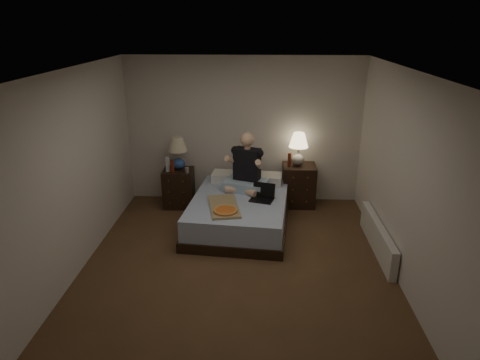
{
  "coord_description": "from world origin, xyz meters",
  "views": [
    {
      "loc": [
        0.26,
        -4.89,
        3.01
      ],
      "look_at": [
        0.0,
        0.9,
        0.85
      ],
      "focal_mm": 32.0,
      "sensor_mm": 36.0,
      "label": 1
    }
  ],
  "objects_px": {
    "beer_bottle_right": "(289,160)",
    "pizza_box": "(225,211)",
    "lamp_right": "(298,149)",
    "bed": "(239,212)",
    "water_bottle": "(168,164)",
    "nightstand_left": "(179,188)",
    "lamp_left": "(178,153)",
    "nightstand_right": "(299,185)",
    "beer_bottle_left": "(172,166)",
    "person": "(246,162)",
    "laptop": "(262,193)",
    "radiator": "(378,237)",
    "soda_can": "(187,170)"
  },
  "relations": [
    {
      "from": "lamp_right",
      "to": "beer_bottle_right",
      "type": "height_order",
      "value": "lamp_right"
    },
    {
      "from": "beer_bottle_left",
      "to": "pizza_box",
      "type": "relative_size",
      "value": 0.3
    },
    {
      "from": "bed",
      "to": "nightstand_right",
      "type": "xyz_separation_m",
      "value": [
        0.98,
        0.89,
        0.12
      ]
    },
    {
      "from": "nightstand_left",
      "to": "nightstand_right",
      "type": "distance_m",
      "value": 2.06
    },
    {
      "from": "water_bottle",
      "to": "radiator",
      "type": "distance_m",
      "value": 3.49
    },
    {
      "from": "bed",
      "to": "beer_bottle_left",
      "type": "xyz_separation_m",
      "value": [
        -1.13,
        0.59,
        0.53
      ]
    },
    {
      "from": "water_bottle",
      "to": "laptop",
      "type": "relative_size",
      "value": 0.74
    },
    {
      "from": "lamp_right",
      "to": "water_bottle",
      "type": "height_order",
      "value": "lamp_right"
    },
    {
      "from": "person",
      "to": "pizza_box",
      "type": "distance_m",
      "value": 1.05
    },
    {
      "from": "lamp_left",
      "to": "pizza_box",
      "type": "xyz_separation_m",
      "value": [
        0.9,
        -1.37,
        -0.42
      ]
    },
    {
      "from": "radiator",
      "to": "lamp_left",
      "type": "bearing_deg",
      "value": 154.08
    },
    {
      "from": "nightstand_left",
      "to": "nightstand_right",
      "type": "bearing_deg",
      "value": 2.53
    },
    {
      "from": "person",
      "to": "water_bottle",
      "type": "bearing_deg",
      "value": -173.65
    },
    {
      "from": "lamp_right",
      "to": "radiator",
      "type": "height_order",
      "value": "lamp_right"
    },
    {
      "from": "water_bottle",
      "to": "beer_bottle_right",
      "type": "bearing_deg",
      "value": 4.59
    },
    {
      "from": "beer_bottle_right",
      "to": "pizza_box",
      "type": "height_order",
      "value": "beer_bottle_right"
    },
    {
      "from": "laptop",
      "to": "lamp_right",
      "type": "bearing_deg",
      "value": 75.02
    },
    {
      "from": "lamp_right",
      "to": "radiator",
      "type": "relative_size",
      "value": 0.35
    },
    {
      "from": "bed",
      "to": "radiator",
      "type": "bearing_deg",
      "value": -13.04
    },
    {
      "from": "lamp_left",
      "to": "soda_can",
      "type": "height_order",
      "value": "lamp_left"
    },
    {
      "from": "beer_bottle_left",
      "to": "radiator",
      "type": "height_order",
      "value": "beer_bottle_left"
    },
    {
      "from": "bed",
      "to": "lamp_right",
      "type": "distance_m",
      "value": 1.52
    },
    {
      "from": "nightstand_right",
      "to": "lamp_right",
      "type": "bearing_deg",
      "value": 145.79
    },
    {
      "from": "lamp_right",
      "to": "soda_can",
      "type": "distance_m",
      "value": 1.89
    },
    {
      "from": "nightstand_left",
      "to": "laptop",
      "type": "bearing_deg",
      "value": -31.43
    },
    {
      "from": "nightstand_left",
      "to": "beer_bottle_right",
      "type": "xyz_separation_m",
      "value": [
        1.88,
        0.08,
        0.51
      ]
    },
    {
      "from": "nightstand_left",
      "to": "beer_bottle_right",
      "type": "bearing_deg",
      "value": 1.28
    },
    {
      "from": "nightstand_left",
      "to": "pizza_box",
      "type": "relative_size",
      "value": 0.86
    },
    {
      "from": "bed",
      "to": "pizza_box",
      "type": "xyz_separation_m",
      "value": [
        -0.17,
        -0.57,
        0.27
      ]
    },
    {
      "from": "beer_bottle_left",
      "to": "radiator",
      "type": "relative_size",
      "value": 0.14
    },
    {
      "from": "water_bottle",
      "to": "nightstand_right",
      "type": "bearing_deg",
      "value": 5.59
    },
    {
      "from": "bed",
      "to": "pizza_box",
      "type": "relative_size",
      "value": 2.47
    },
    {
      "from": "bed",
      "to": "water_bottle",
      "type": "xyz_separation_m",
      "value": [
        -1.23,
        0.67,
        0.54
      ]
    },
    {
      "from": "water_bottle",
      "to": "lamp_left",
      "type": "bearing_deg",
      "value": 40.14
    },
    {
      "from": "water_bottle",
      "to": "beer_bottle_right",
      "type": "distance_m",
      "value": 2.04
    },
    {
      "from": "lamp_left",
      "to": "soda_can",
      "type": "bearing_deg",
      "value": -49.28
    },
    {
      "from": "beer_bottle_right",
      "to": "bed",
      "type": "bearing_deg",
      "value": -133.98
    },
    {
      "from": "nightstand_right",
      "to": "radiator",
      "type": "xyz_separation_m",
      "value": [
        0.97,
        -1.55,
        -0.16
      ]
    },
    {
      "from": "water_bottle",
      "to": "laptop",
      "type": "bearing_deg",
      "value": -25.37
    },
    {
      "from": "nightstand_left",
      "to": "water_bottle",
      "type": "relative_size",
      "value": 2.6
    },
    {
      "from": "nightstand_right",
      "to": "beer_bottle_left",
      "type": "height_order",
      "value": "beer_bottle_left"
    },
    {
      "from": "nightstand_left",
      "to": "lamp_left",
      "type": "distance_m",
      "value": 0.61
    },
    {
      "from": "person",
      "to": "radiator",
      "type": "relative_size",
      "value": 0.58
    },
    {
      "from": "pizza_box",
      "to": "radiator",
      "type": "bearing_deg",
      "value": -13.66
    },
    {
      "from": "nightstand_left",
      "to": "beer_bottle_left",
      "type": "distance_m",
      "value": 0.47
    },
    {
      "from": "bed",
      "to": "radiator",
      "type": "xyz_separation_m",
      "value": [
        1.95,
        -0.67,
        -0.03
      ]
    },
    {
      "from": "beer_bottle_right",
      "to": "lamp_right",
      "type": "bearing_deg",
      "value": 27.48
    },
    {
      "from": "laptop",
      "to": "nightstand_right",
      "type": "bearing_deg",
      "value": 73.02
    },
    {
      "from": "person",
      "to": "pizza_box",
      "type": "xyz_separation_m",
      "value": [
        -0.26,
        -0.93,
        -0.43
      ]
    },
    {
      "from": "lamp_left",
      "to": "nightstand_right",
      "type": "bearing_deg",
      "value": 2.35
    }
  ]
}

